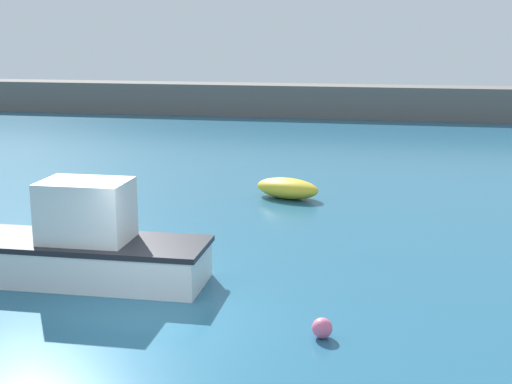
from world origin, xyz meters
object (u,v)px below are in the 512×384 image
at_px(mooring_buoy_pink, 322,328).
at_px(mooring_buoy_yellow, 70,190).
at_px(cabin_cruiser_white, 74,248).
at_px(dinghy_near_pier, 287,188).

bearing_deg(mooring_buoy_pink, mooring_buoy_yellow, 134.95).
bearing_deg(cabin_cruiser_white, mooring_buoy_pink, 159.82).
bearing_deg(dinghy_near_pier, mooring_buoy_yellow, 29.50).
relative_size(dinghy_near_pier, mooring_buoy_pink, 6.52).
bearing_deg(mooring_buoy_pink, dinghy_near_pier, 102.21).
bearing_deg(cabin_cruiser_white, mooring_buoy_yellow, -64.66).
distance_m(dinghy_near_pier, cabin_cruiser_white, 9.43).
xyz_separation_m(cabin_cruiser_white, mooring_buoy_yellow, (-3.75, 7.51, -0.51)).
bearing_deg(dinghy_near_pier, mooring_buoy_pink, 121.56).
xyz_separation_m(cabin_cruiser_white, mooring_buoy_pink, (5.72, -1.97, -0.56)).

